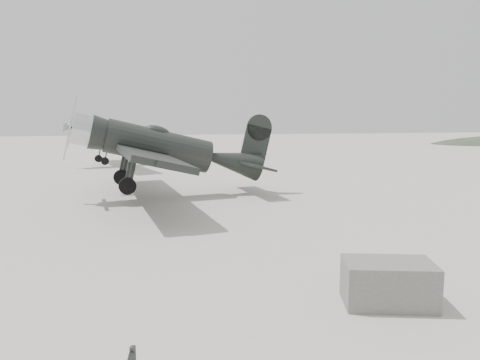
{
  "coord_description": "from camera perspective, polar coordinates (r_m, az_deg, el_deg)",
  "views": [
    {
      "loc": [
        -2.59,
        -16.86,
        3.93
      ],
      "look_at": [
        1.07,
        0.34,
        1.5
      ],
      "focal_mm": 35.0,
      "sensor_mm": 36.0,
      "label": 1
    }
  ],
  "objects": [
    {
      "name": "ground",
      "position": [
        17.5,
        -3.22,
        -5.12
      ],
      "size": [
        160.0,
        160.0,
        0.0
      ],
      "primitive_type": "plane",
      "color": "#ABA598",
      "rests_on": "ground"
    },
    {
      "name": "lowwing_monoplane",
      "position": [
        22.67,
        -8.76,
        3.73
      ],
      "size": [
        9.81,
        13.71,
        4.41
      ],
      "rotation": [
        0.0,
        0.24,
        0.12
      ],
      "color": "black",
      "rests_on": "ground"
    },
    {
      "name": "highwing_monoplane",
      "position": [
        38.1,
        -14.37,
        4.84
      ],
      "size": [
        8.42,
        11.72,
        3.33
      ],
      "rotation": [
        0.0,
        0.23,
        0.29
      ],
      "color": "#96989B",
      "rests_on": "ground"
    },
    {
      "name": "equipment_block",
      "position": [
        10.46,
        17.63,
        -11.88
      ],
      "size": [
        2.07,
        1.59,
        0.92
      ],
      "primitive_type": "cube",
      "rotation": [
        0.0,
        0.0,
        -0.27
      ],
      "color": "#64615D",
      "rests_on": "ground"
    }
  ]
}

